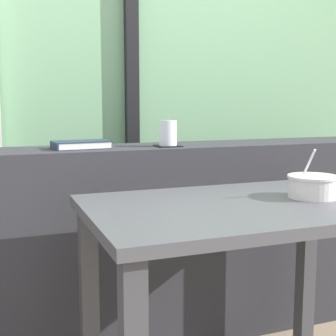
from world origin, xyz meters
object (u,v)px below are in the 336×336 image
(breakfast_table, at_px, (244,242))
(juice_glass, at_px, (168,134))
(soup_bowl, at_px, (313,186))
(closed_book, at_px, (81,145))
(coaster_square, at_px, (168,146))

(breakfast_table, xyz_separation_m, juice_glass, (-0.06, 0.54, 0.32))
(juice_glass, relative_size, soup_bowl, 0.62)
(closed_book, bearing_deg, juice_glass, -7.21)
(juice_glass, bearing_deg, breakfast_table, -83.72)
(closed_book, bearing_deg, soup_bowl, -41.76)
(juice_glass, bearing_deg, soup_bowl, -60.47)
(breakfast_table, relative_size, closed_book, 4.37)
(breakfast_table, relative_size, coaster_square, 10.15)
(breakfast_table, bearing_deg, closed_book, 125.26)
(coaster_square, height_order, juice_glass, juice_glass)
(coaster_square, xyz_separation_m, juice_glass, (0.00, 0.00, 0.05))
(coaster_square, relative_size, closed_book, 0.43)
(breakfast_table, relative_size, juice_glass, 9.69)
(coaster_square, bearing_deg, soup_bowl, -60.47)
(coaster_square, relative_size, soup_bowl, 0.59)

